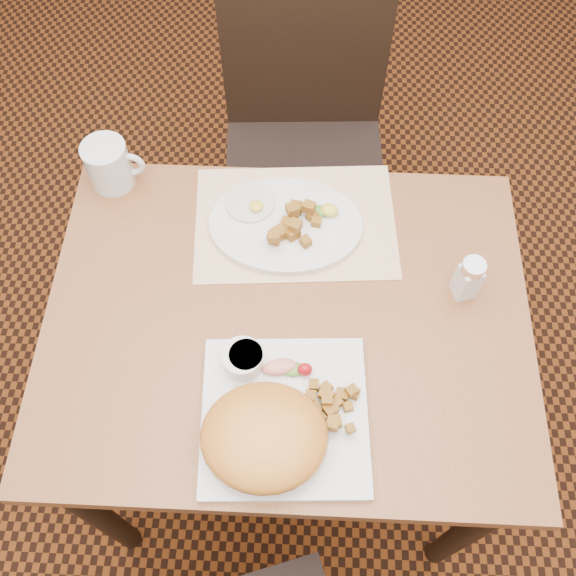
{
  "coord_description": "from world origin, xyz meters",
  "views": [
    {
      "loc": [
        0.03,
        -0.53,
        1.81
      ],
      "look_at": [
        0.0,
        0.02,
        0.82
      ],
      "focal_mm": 40.0,
      "sensor_mm": 36.0,
      "label": 1
    }
  ],
  "objects_px": {
    "plate_oval": "(286,225)",
    "plate_square": "(285,416)",
    "salt_shaker": "(468,278)",
    "coffee_mug": "(110,165)",
    "table": "(287,341)",
    "chair_far": "(305,131)"
  },
  "relations": [
    {
      "from": "table",
      "to": "coffee_mug",
      "type": "distance_m",
      "value": 0.51
    },
    {
      "from": "plate_square",
      "to": "coffee_mug",
      "type": "bearing_deg",
      "value": 127.45
    },
    {
      "from": "salt_shaker",
      "to": "coffee_mug",
      "type": "relative_size",
      "value": 0.83
    },
    {
      "from": "chair_far",
      "to": "salt_shaker",
      "type": "xyz_separation_m",
      "value": [
        0.31,
        -0.59,
        0.26
      ]
    },
    {
      "from": "table",
      "to": "salt_shaker",
      "type": "bearing_deg",
      "value": 11.57
    },
    {
      "from": "plate_oval",
      "to": "plate_square",
      "type": "bearing_deg",
      "value": -87.55
    },
    {
      "from": "table",
      "to": "salt_shaker",
      "type": "xyz_separation_m",
      "value": [
        0.33,
        0.07,
        0.16
      ]
    },
    {
      "from": "table",
      "to": "plate_oval",
      "type": "height_order",
      "value": "plate_oval"
    },
    {
      "from": "chair_far",
      "to": "coffee_mug",
      "type": "distance_m",
      "value": 0.59
    },
    {
      "from": "table",
      "to": "chair_far",
      "type": "relative_size",
      "value": 0.93
    },
    {
      "from": "table",
      "to": "salt_shaker",
      "type": "relative_size",
      "value": 9.0
    },
    {
      "from": "table",
      "to": "salt_shaker",
      "type": "distance_m",
      "value": 0.37
    },
    {
      "from": "table",
      "to": "coffee_mug",
      "type": "relative_size",
      "value": 7.47
    },
    {
      "from": "chair_far",
      "to": "plate_square",
      "type": "height_order",
      "value": "chair_far"
    },
    {
      "from": "plate_square",
      "to": "plate_oval",
      "type": "relative_size",
      "value": 0.92
    },
    {
      "from": "table",
      "to": "plate_square",
      "type": "xyz_separation_m",
      "value": [
        0.0,
        -0.19,
        0.12
      ]
    },
    {
      "from": "table",
      "to": "plate_square",
      "type": "height_order",
      "value": "plate_square"
    },
    {
      "from": "coffee_mug",
      "to": "table",
      "type": "bearing_deg",
      "value": -38.89
    },
    {
      "from": "table",
      "to": "chair_far",
      "type": "height_order",
      "value": "chair_far"
    },
    {
      "from": "salt_shaker",
      "to": "table",
      "type": "bearing_deg",
      "value": -168.43
    },
    {
      "from": "chair_far",
      "to": "salt_shaker",
      "type": "relative_size",
      "value": 9.7
    },
    {
      "from": "plate_square",
      "to": "salt_shaker",
      "type": "bearing_deg",
      "value": 38.8
    }
  ]
}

